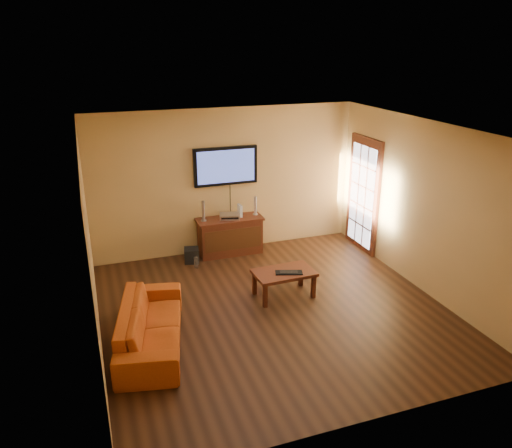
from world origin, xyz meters
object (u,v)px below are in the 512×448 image
av_receiver (230,216)px  game_console (240,211)px  television (226,166)px  keyboard (289,272)px  sofa (150,318)px  bottle (196,262)px  speaker_left (203,212)px  coffee_table (284,275)px  speaker_right (255,206)px  subwoofer (192,255)px  media_console (230,236)px

av_receiver → game_console: size_ratio=1.61×
television → keyboard: (0.36, -2.17, -1.21)m
sofa → bottle: (1.09, 2.11, -0.28)m
speaker_left → keyboard: bearing=-67.0°
speaker_left → av_receiver: (0.49, -0.01, -0.13)m
coffee_table → television: bearing=98.6°
speaker_right → subwoofer: bearing=-171.6°
speaker_right → game_console: size_ratio=1.56×
av_receiver → game_console: bearing=22.6°
coffee_table → game_console: bearing=93.0°
television → coffee_table: size_ratio=1.25×
game_console → keyboard: (0.15, -2.02, -0.38)m
speaker_left → bottle: 0.93m
speaker_left → keyboard: size_ratio=0.85×
subwoofer → keyboard: keyboard is taller
bottle → keyboard: 1.94m
bottle → speaker_left: bearing=59.1°
media_console → speaker_right: (0.52, 0.04, 0.51)m
subwoofer → keyboard: size_ratio=0.59×
av_receiver → speaker_left: bearing=-167.3°
bottle → television: bearing=39.4°
speaker_left → game_console: size_ratio=1.66×
coffee_table → subwoofer: (-1.09, 1.74, -0.23)m
bottle → keyboard: bearing=-54.1°
speaker_right → bottle: size_ratio=1.57×
subwoofer → game_console: bearing=22.5°
media_console → bottle: (-0.76, -0.43, -0.25)m
bottle → av_receiver: bearing=29.9°
coffee_table → keyboard: bearing=-60.7°
media_console → keyboard: bearing=-79.6°
subwoofer → av_receiver: bearing=23.2°
media_console → subwoofer: (-0.78, -0.15, -0.22)m
subwoofer → bottle: size_ratio=1.15×
keyboard → speaker_left: bearing=113.0°
television → av_receiver: size_ratio=3.24×
speaker_left → keyboard: 2.22m
television → media_console: bearing=-90.0°
speaker_left → subwoofer: bearing=-148.9°
subwoofer → speaker_right: bearing=19.9°
bottle → keyboard: (1.12, -1.55, 0.33)m
coffee_table → bottle: bearing=126.2°
coffee_table → game_console: size_ratio=4.18×
speaker_left → game_console: speaker_left is taller
coffee_table → speaker_left: size_ratio=2.52×
keyboard → subwoofer: bearing=122.0°
sofa → subwoofer: 2.63m
sofa → television: bearing=-22.1°
speaker_left → speaker_right: size_ratio=1.06×
coffee_table → speaker_right: (0.21, 1.93, 0.50)m
coffee_table → sofa: size_ratio=0.49×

